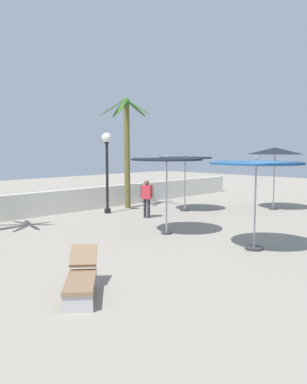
% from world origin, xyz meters
% --- Properties ---
extents(ground_plane, '(56.00, 56.00, 0.00)m').
position_xyz_m(ground_plane, '(0.00, 0.00, 0.00)').
color(ground_plane, '#9E9384').
extents(boundary_wall, '(25.20, 0.30, 1.03)m').
position_xyz_m(boundary_wall, '(0.00, 8.94, 0.51)').
color(boundary_wall, silver).
rests_on(boundary_wall, ground_plane).
extents(patio_umbrella_0, '(2.40, 2.40, 2.60)m').
position_xyz_m(patio_umbrella_0, '(4.54, 5.45, 2.32)').
color(patio_umbrella_0, '#333338').
rests_on(patio_umbrella_0, ground_plane).
extents(patio_umbrella_1, '(2.37, 2.37, 2.63)m').
position_xyz_m(patio_umbrella_1, '(0.16, 2.67, 2.41)').
color(patio_umbrella_1, '#333338').
rests_on(patio_umbrella_1, ground_plane).
extents(patio_umbrella_2, '(2.59, 2.59, 2.64)m').
position_xyz_m(patio_umbrella_2, '(0.29, -0.55, 2.32)').
color(patio_umbrella_2, '#333338').
rests_on(patio_umbrella_2, ground_plane).
extents(patio_umbrella_3, '(2.57, 2.57, 2.96)m').
position_xyz_m(patio_umbrella_3, '(7.75, 2.70, 2.72)').
color(patio_umbrella_3, '#333338').
rests_on(patio_umbrella_3, ground_plane).
extents(palm_tree_2, '(2.39, 2.46, 5.23)m').
position_xyz_m(palm_tree_2, '(3.31, 8.03, 3.23)').
color(palm_tree_2, brown).
rests_on(palm_tree_2, ground_plane).
extents(lamp_post_0, '(0.44, 0.44, 3.55)m').
position_xyz_m(lamp_post_0, '(1.65, 7.51, 2.44)').
color(lamp_post_0, black).
rests_on(lamp_post_0, ground_plane).
extents(lounge_chair_1, '(1.64, 1.76, 0.82)m').
position_xyz_m(lounge_chair_1, '(-5.30, 0.06, 0.40)').
color(lounge_chair_1, '#B7B7BC').
rests_on(lounge_chair_1, ground_plane).
extents(guest_0, '(0.38, 0.51, 1.57)m').
position_xyz_m(guest_0, '(1.98, 5.39, 0.94)').
color(guest_0, '#26262D').
rests_on(guest_0, ground_plane).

